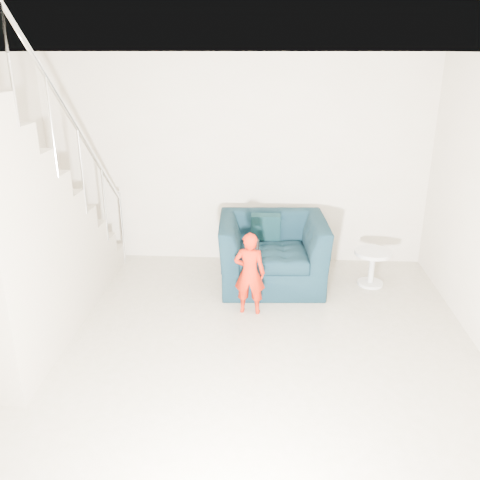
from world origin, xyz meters
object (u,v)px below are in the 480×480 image
armchair (272,252)px  toddler (250,273)px  side_table (372,262)px  staircase (9,250)px

armchair → toddler: (-0.25, -0.76, 0.05)m
armchair → side_table: armchair is taller
armchair → side_table: (1.22, 0.02, -0.11)m
toddler → staircase: bearing=20.7°
armchair → staircase: 2.92m
armchair → toddler: size_ratio=1.37×
toddler → staircase: staircase is taller
toddler → side_table: 1.67m
armchair → staircase: (-2.50, -1.42, 0.53)m
staircase → armchair: bearing=29.6°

